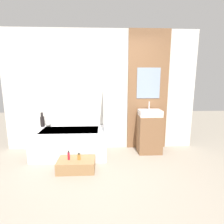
% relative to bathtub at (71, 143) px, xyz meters
% --- Properties ---
extents(ground_plane, '(12.00, 12.00, 0.00)m').
position_rel_bathtub_xyz_m(ground_plane, '(0.62, -1.16, -0.28)').
color(ground_plane, gray).
extents(wall_tiled_back, '(4.20, 0.06, 2.60)m').
position_rel_bathtub_xyz_m(wall_tiled_back, '(0.62, 0.42, 1.02)').
color(wall_tiled_back, silver).
rests_on(wall_tiled_back, ground_plane).
extents(wall_wood_accent, '(0.89, 0.04, 2.60)m').
position_rel_bathtub_xyz_m(wall_wood_accent, '(1.67, 0.37, 1.03)').
color(wall_wood_accent, brown).
rests_on(wall_wood_accent, ground_plane).
extents(bathtub, '(1.47, 0.75, 0.55)m').
position_rel_bathtub_xyz_m(bathtub, '(0.00, 0.00, 0.00)').
color(bathtub, white).
rests_on(bathtub, ground_plane).
extents(glass_shower_screen, '(0.01, 0.53, 1.05)m').
position_rel_bathtub_xyz_m(glass_shower_screen, '(0.70, -0.09, 0.80)').
color(glass_shower_screen, silver).
rests_on(glass_shower_screen, bathtub).
extents(wooden_step_bench, '(0.64, 0.39, 0.20)m').
position_rel_bathtub_xyz_m(wooden_step_bench, '(0.21, -0.61, -0.18)').
color(wooden_step_bench, '#997047').
rests_on(wooden_step_bench, ground_plane).
extents(vanity_cabinet, '(0.49, 0.45, 0.80)m').
position_rel_bathtub_xyz_m(vanity_cabinet, '(1.67, 0.13, 0.12)').
color(vanity_cabinet, brown).
rests_on(vanity_cabinet, ground_plane).
extents(sink, '(0.47, 0.35, 0.30)m').
position_rel_bathtub_xyz_m(sink, '(1.67, 0.13, 0.58)').
color(sink, white).
rests_on(sink, vanity_cabinet).
extents(vase_tall_dark, '(0.08, 0.08, 0.31)m').
position_rel_bathtub_xyz_m(vase_tall_dark, '(-0.64, 0.28, 0.40)').
color(vase_tall_dark, black).
rests_on(vase_tall_dark, bathtub).
extents(vase_round_light, '(0.12, 0.12, 0.12)m').
position_rel_bathtub_xyz_m(vase_round_light, '(-0.51, 0.26, 0.34)').
color(vase_round_light, silver).
rests_on(vase_round_light, bathtub).
extents(bottle_soap_primary, '(0.04, 0.04, 0.16)m').
position_rel_bathtub_xyz_m(bottle_soap_primary, '(0.08, -0.61, -0.01)').
color(bottle_soap_primary, '#B21928').
rests_on(bottle_soap_primary, wooden_step_bench).
extents(bottle_soap_secondary, '(0.06, 0.06, 0.11)m').
position_rel_bathtub_xyz_m(bottle_soap_secondary, '(0.25, -0.61, -0.03)').
color(bottle_soap_secondary, '#B2752D').
rests_on(bottle_soap_secondary, wooden_step_bench).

